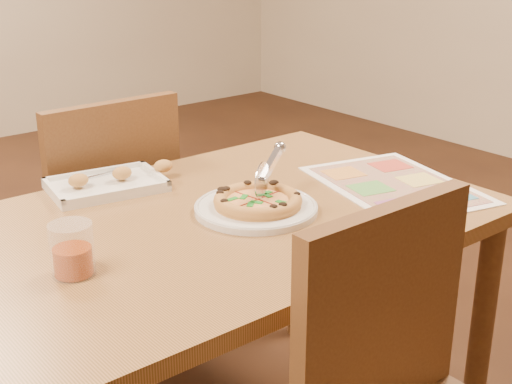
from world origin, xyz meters
TOP-DOWN VIEW (x-y plane):
  - dining_table at (0.00, 0.00)m, footprint 1.30×0.85m
  - chair_far at (-0.00, 0.60)m, footprint 0.42×0.42m
  - plate at (0.08, -0.04)m, footprint 0.33×0.33m
  - pizza at (0.09, -0.04)m, footprint 0.21×0.21m
  - pizza_cutter at (0.14, -0.01)m, footprint 0.16×0.09m
  - appetizer_tray at (-0.11, 0.33)m, footprint 0.34×0.24m
  - glass_tumbler at (-0.40, -0.07)m, footprint 0.09×0.09m
  - menu at (0.48, -0.12)m, footprint 0.43×0.53m

SIDE VIEW (x-z plane):
  - chair_far at x=0.00m, z-range 0.33..0.80m
  - dining_table at x=0.00m, z-range 0.27..0.99m
  - menu at x=0.48m, z-range 0.72..0.72m
  - plate at x=0.08m, z-range 0.72..0.74m
  - appetizer_tray at x=-0.11m, z-range 0.71..0.76m
  - pizza at x=0.09m, z-range 0.73..0.76m
  - glass_tumbler at x=-0.40m, z-range 0.71..0.82m
  - pizza_cutter at x=0.14m, z-range 0.76..0.86m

